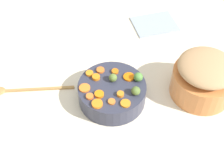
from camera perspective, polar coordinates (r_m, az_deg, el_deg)
tabletop at (r=1.15m, az=-0.19°, el=-4.96°), size 2.40×2.40×0.02m
serving_bowl_carrots at (r=1.15m, az=0.00°, el=-1.55°), size 0.24×0.24×0.07m
metal_pot at (r=1.20m, az=15.75°, el=0.20°), size 0.22×0.22×0.10m
stuffing_mound at (r=1.15m, az=16.57°, el=2.88°), size 0.20×0.20×0.06m
carrot_slice_0 at (r=1.14m, az=-2.86°, el=1.22°), size 0.03×0.03×0.01m
carrot_slice_1 at (r=1.15m, az=-4.04°, el=1.90°), size 0.03×0.03×0.01m
carrot_slice_2 at (r=1.09m, az=-2.29°, el=-1.83°), size 0.04×0.04×0.01m
carrot_slice_3 at (r=1.08m, az=-3.99°, el=-2.23°), size 0.04×0.04×0.01m
carrot_slice_4 at (r=1.16m, az=-2.08°, el=2.50°), size 0.04×0.04×0.01m
carrot_slice_5 at (r=1.11m, az=-4.89°, el=-0.71°), size 0.05×0.05×0.01m
carrot_slice_6 at (r=1.16m, az=0.54°, el=2.26°), size 0.04×0.04×0.01m
carrot_slice_7 at (r=1.06m, az=2.41°, el=-3.47°), size 0.04×0.04×0.01m
carrot_slice_8 at (r=1.06m, az=-2.79°, el=-3.38°), size 0.04×0.04×0.01m
carrot_slice_9 at (r=1.07m, az=-0.06°, el=-3.15°), size 0.03×0.03×0.01m
carrot_slice_10 at (r=1.14m, az=3.02°, el=1.27°), size 0.05×0.05×0.01m
carrot_slice_11 at (r=1.09m, az=1.51°, el=-1.83°), size 0.03×0.03×0.01m
brussels_sprout_0 at (r=1.12m, az=0.17°, el=1.13°), size 0.03×0.03×0.03m
brussels_sprout_1 at (r=1.13m, az=4.70°, el=1.25°), size 0.03×0.03×0.03m
brussels_sprout_2 at (r=1.09m, az=4.26°, el=-1.22°), size 0.03×0.03×0.03m
wooden_spoon at (r=1.25m, az=-16.88°, el=-1.06°), size 0.28×0.19×0.01m
dish_towel at (r=1.50m, az=7.61°, el=10.53°), size 0.23×0.21×0.01m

